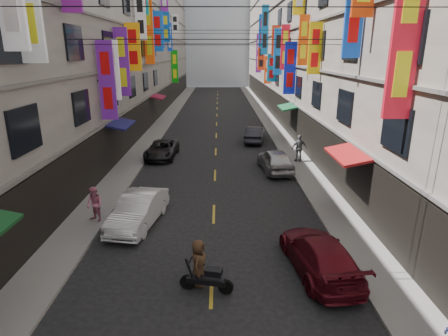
{
  "coord_description": "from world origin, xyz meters",
  "views": [
    {
      "loc": [
        0.28,
        1.21,
        7.54
      ],
      "look_at": [
        0.4,
        10.76,
        4.59
      ],
      "focal_mm": 30.0,
      "sensor_mm": 36.0,
      "label": 1
    }
  ],
  "objects_px": {
    "scooter_far_right": "(274,164)",
    "car_right_near": "(319,254)",
    "car_right_far": "(255,134)",
    "pedestrian_rfar": "(299,148)",
    "car_left_mid": "(138,210)",
    "pedestrian_lfar": "(95,204)",
    "pedestrian_crossing": "(199,263)",
    "scooter_crossing": "(207,279)",
    "car_right_mid": "(275,160)",
    "car_left_far": "(162,150)"
  },
  "relations": [
    {
      "from": "scooter_crossing",
      "to": "car_left_far",
      "type": "xyz_separation_m",
      "value": [
        -3.87,
        16.47,
        0.18
      ]
    },
    {
      "from": "pedestrian_lfar",
      "to": "pedestrian_rfar",
      "type": "bearing_deg",
      "value": 75.36
    },
    {
      "from": "scooter_far_right",
      "to": "pedestrian_rfar",
      "type": "bearing_deg",
      "value": -136.35
    },
    {
      "from": "car_left_far",
      "to": "pedestrian_crossing",
      "type": "xyz_separation_m",
      "value": [
        3.57,
        -16.06,
        0.2
      ]
    },
    {
      "from": "scooter_crossing",
      "to": "car_right_far",
      "type": "relative_size",
      "value": 0.42
    },
    {
      "from": "car_right_near",
      "to": "pedestrian_rfar",
      "type": "xyz_separation_m",
      "value": [
        2.1,
        13.81,
        0.4
      ]
    },
    {
      "from": "car_right_mid",
      "to": "pedestrian_crossing",
      "type": "bearing_deg",
      "value": 64.74
    },
    {
      "from": "scooter_crossing",
      "to": "pedestrian_crossing",
      "type": "bearing_deg",
      "value": 49.07
    },
    {
      "from": "car_left_far",
      "to": "pedestrian_crossing",
      "type": "bearing_deg",
      "value": -74.65
    },
    {
      "from": "scooter_crossing",
      "to": "car_left_mid",
      "type": "height_order",
      "value": "car_left_mid"
    },
    {
      "from": "scooter_crossing",
      "to": "scooter_far_right",
      "type": "xyz_separation_m",
      "value": [
        4.03,
        13.1,
        0.0
      ]
    },
    {
      "from": "car_right_mid",
      "to": "pedestrian_lfar",
      "type": "distance_m",
      "value": 12.21
    },
    {
      "from": "pedestrian_rfar",
      "to": "pedestrian_crossing",
      "type": "height_order",
      "value": "pedestrian_rfar"
    },
    {
      "from": "car_right_near",
      "to": "pedestrian_rfar",
      "type": "bearing_deg",
      "value": -105.85
    },
    {
      "from": "scooter_crossing",
      "to": "pedestrian_rfar",
      "type": "xyz_separation_m",
      "value": [
        6.05,
        14.94,
        0.64
      ]
    },
    {
      "from": "pedestrian_rfar",
      "to": "pedestrian_crossing",
      "type": "bearing_deg",
      "value": 54.64
    },
    {
      "from": "scooter_far_right",
      "to": "car_right_near",
      "type": "xyz_separation_m",
      "value": [
        -0.07,
        -11.97,
        0.23
      ]
    },
    {
      "from": "scooter_crossing",
      "to": "pedestrian_crossing",
      "type": "height_order",
      "value": "pedestrian_crossing"
    },
    {
      "from": "pedestrian_rfar",
      "to": "car_right_near",
      "type": "bearing_deg",
      "value": 69.62
    },
    {
      "from": "scooter_far_right",
      "to": "pedestrian_rfar",
      "type": "xyz_separation_m",
      "value": [
        2.02,
        1.84,
        0.64
      ]
    },
    {
      "from": "car_left_mid",
      "to": "car_right_mid",
      "type": "distance_m",
      "value": 10.88
    },
    {
      "from": "car_left_mid",
      "to": "scooter_far_right",
      "type": "bearing_deg",
      "value": 57.83
    },
    {
      "from": "car_right_far",
      "to": "pedestrian_rfar",
      "type": "relative_size",
      "value": 2.21
    },
    {
      "from": "car_right_mid",
      "to": "car_left_far",
      "type": "bearing_deg",
      "value": -29.36
    },
    {
      "from": "scooter_crossing",
      "to": "pedestrian_crossing",
      "type": "distance_m",
      "value": 0.63
    },
    {
      "from": "car_right_near",
      "to": "pedestrian_rfar",
      "type": "relative_size",
      "value": 2.42
    },
    {
      "from": "car_right_near",
      "to": "pedestrian_crossing",
      "type": "xyz_separation_m",
      "value": [
        -4.26,
        -0.73,
        0.15
      ]
    },
    {
      "from": "car_left_far",
      "to": "pedestrian_rfar",
      "type": "height_order",
      "value": "pedestrian_rfar"
    },
    {
      "from": "pedestrian_lfar",
      "to": "pedestrian_rfar",
      "type": "relative_size",
      "value": 0.85
    },
    {
      "from": "car_left_mid",
      "to": "pedestrian_rfar",
      "type": "xyz_separation_m",
      "value": [
        9.32,
        9.91,
        0.35
      ]
    },
    {
      "from": "car_left_mid",
      "to": "car_left_far",
      "type": "distance_m",
      "value": 11.45
    },
    {
      "from": "scooter_crossing",
      "to": "car_right_near",
      "type": "xyz_separation_m",
      "value": [
        3.96,
        1.13,
        0.23
      ]
    },
    {
      "from": "pedestrian_lfar",
      "to": "pedestrian_crossing",
      "type": "bearing_deg",
      "value": -9.34
    },
    {
      "from": "pedestrian_crossing",
      "to": "pedestrian_rfar",
      "type": "bearing_deg",
      "value": -12.48
    },
    {
      "from": "car_left_mid",
      "to": "pedestrian_crossing",
      "type": "xyz_separation_m",
      "value": [
        2.97,
        -4.63,
        0.1
      ]
    },
    {
      "from": "scooter_crossing",
      "to": "pedestrian_rfar",
      "type": "height_order",
      "value": "pedestrian_rfar"
    },
    {
      "from": "pedestrian_lfar",
      "to": "pedestrian_crossing",
      "type": "height_order",
      "value": "pedestrian_lfar"
    },
    {
      "from": "scooter_crossing",
      "to": "scooter_far_right",
      "type": "distance_m",
      "value": 13.71
    },
    {
      "from": "car_right_far",
      "to": "pedestrian_rfar",
      "type": "height_order",
      "value": "pedestrian_rfar"
    },
    {
      "from": "pedestrian_lfar",
      "to": "pedestrian_crossing",
      "type": "distance_m",
      "value": 6.91
    },
    {
      "from": "car_right_near",
      "to": "pedestrian_lfar",
      "type": "bearing_deg",
      "value": -31.03
    },
    {
      "from": "car_right_far",
      "to": "pedestrian_lfar",
      "type": "height_order",
      "value": "pedestrian_lfar"
    },
    {
      "from": "car_left_far",
      "to": "pedestrian_rfar",
      "type": "bearing_deg",
      "value": -5.91
    },
    {
      "from": "scooter_far_right",
      "to": "car_right_mid",
      "type": "relative_size",
      "value": 0.41
    },
    {
      "from": "pedestrian_crossing",
      "to": "scooter_crossing",
      "type": "bearing_deg",
      "value": -132.5
    },
    {
      "from": "scooter_far_right",
      "to": "car_right_mid",
      "type": "distance_m",
      "value": 0.32
    },
    {
      "from": "scooter_far_right",
      "to": "scooter_crossing",
      "type": "bearing_deg",
      "value": 74.21
    },
    {
      "from": "car_right_mid",
      "to": "pedestrian_rfar",
      "type": "relative_size",
      "value": 2.29
    },
    {
      "from": "car_left_far",
      "to": "scooter_crossing",
      "type": "bearing_deg",
      "value": -73.96
    },
    {
      "from": "pedestrian_rfar",
      "to": "scooter_crossing",
      "type": "bearing_deg",
      "value": 56.19
    }
  ]
}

